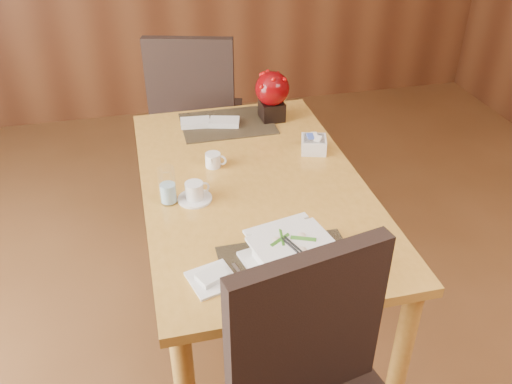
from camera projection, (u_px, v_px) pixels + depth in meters
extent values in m
cube|color=gold|center=(253.00, 186.00, 2.25)|extent=(0.90, 1.50, 0.04)
cylinder|color=gold|center=(154.00, 186.00, 2.94)|extent=(0.07, 0.07, 0.71)
cylinder|color=gold|center=(400.00, 359.00, 1.97)|extent=(0.07, 0.07, 0.71)
cylinder|color=gold|center=(292.00, 169.00, 3.09)|extent=(0.07, 0.07, 0.71)
cube|color=black|center=(291.00, 268.00, 1.79)|extent=(0.45, 0.33, 0.01)
cube|color=black|center=(228.00, 124.00, 2.68)|extent=(0.45, 0.33, 0.01)
cube|color=white|center=(291.00, 267.00, 1.79)|extent=(0.33, 0.33, 0.01)
cube|color=white|center=(292.00, 255.00, 1.76)|extent=(0.23, 0.23, 0.09)
cylinder|color=tan|center=(292.00, 254.00, 1.76)|extent=(0.18, 0.18, 0.08)
cylinder|color=white|center=(195.00, 199.00, 2.13)|extent=(0.13, 0.13, 0.01)
cylinder|color=white|center=(194.00, 191.00, 2.11)|extent=(0.09, 0.09, 0.07)
cylinder|color=black|center=(194.00, 184.00, 2.09)|extent=(0.06, 0.06, 0.01)
cylinder|color=white|center=(167.00, 186.00, 2.07)|extent=(0.08, 0.08, 0.15)
cube|color=white|center=(314.00, 145.00, 2.44)|extent=(0.14, 0.14, 0.07)
cube|color=black|center=(272.00, 111.00, 2.70)|extent=(0.12, 0.12, 0.09)
sphere|color=#740408|center=(272.00, 89.00, 2.64)|extent=(0.17, 0.17, 0.17)
cube|color=white|center=(212.00, 279.00, 1.74)|extent=(0.17, 0.17, 0.01)
cube|color=black|center=(307.00, 331.00, 1.50)|extent=(0.48, 0.15, 0.54)
cube|color=black|center=(199.00, 119.00, 3.30)|extent=(0.62, 0.62, 0.07)
cube|color=black|center=(190.00, 87.00, 2.94)|extent=(0.47, 0.18, 0.54)
cylinder|color=black|center=(236.00, 142.00, 3.61)|extent=(0.04, 0.04, 0.47)
cylinder|color=black|center=(231.00, 175.00, 3.26)|extent=(0.04, 0.04, 0.47)
cylinder|color=black|center=(175.00, 141.00, 3.62)|extent=(0.04, 0.04, 0.47)
cylinder|color=black|center=(163.00, 173.00, 3.28)|extent=(0.04, 0.04, 0.47)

